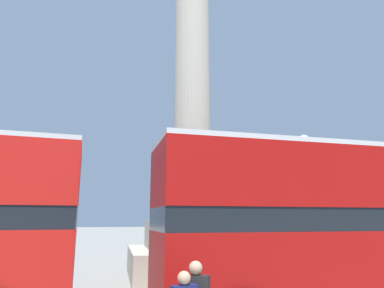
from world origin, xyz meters
name	(u,v)px	position (x,y,z in m)	size (l,w,h in m)	color
ground_plane	(192,277)	(0.00, 0.00, 0.00)	(200.00, 200.00, 0.00)	gray
monument_column	(192,134)	(0.00, 0.00, 6.35)	(5.38, 5.38, 20.77)	#BCB29E
bus_a	(357,220)	(3.14, -6.86, 2.40)	(11.20, 3.04, 4.34)	#A80F0C
street_lamp	(309,202)	(3.62, -3.68, 3.04)	(0.40, 0.40, 5.62)	black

